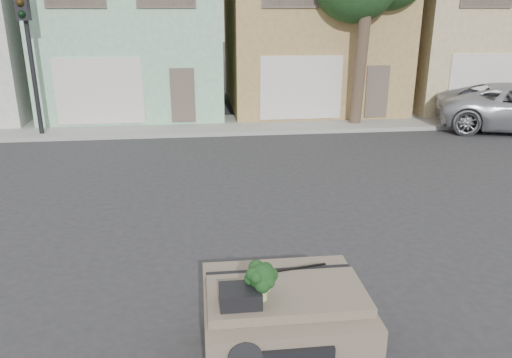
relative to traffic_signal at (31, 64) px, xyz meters
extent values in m
plane|color=#303033|center=(6.50, -9.50, -2.55)|extent=(120.00, 120.00, 0.00)
cube|color=gray|center=(6.50, 1.00, -2.47)|extent=(40.00, 3.00, 0.15)
cube|color=#91C5A2|center=(3.00, 5.00, 1.23)|extent=(7.20, 8.20, 7.55)
cube|color=#A68650|center=(10.50, 5.00, 1.23)|extent=(7.20, 8.20, 7.55)
cube|color=tan|center=(18.00, 5.00, 1.23)|extent=(7.20, 8.20, 7.55)
cube|color=black|center=(0.00, 0.00, 0.00)|extent=(0.40, 0.40, 5.10)
cube|color=#1D3E1C|center=(11.50, 0.30, 1.70)|extent=(4.40, 4.00, 8.50)
cube|color=#6C604F|center=(6.50, -12.50, -1.99)|extent=(2.00, 1.80, 1.12)
cube|color=black|center=(5.92, -12.85, -1.33)|extent=(0.48, 0.38, 0.20)
cube|color=black|center=(6.78, -12.12, -1.42)|extent=(0.69, 0.15, 0.02)
cube|color=black|center=(6.18, -12.79, -1.19)|extent=(0.48, 0.48, 0.47)
camera|label=1|loc=(5.52, -17.81, 1.81)|focal=35.00mm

